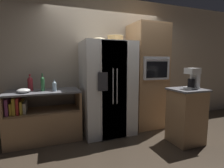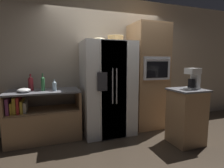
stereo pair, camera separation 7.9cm
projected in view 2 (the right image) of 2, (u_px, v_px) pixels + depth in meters
The scene contains 13 objects.
ground_plane at pixel (114, 132), 3.58m from camera, with size 20.00×20.00×0.00m, color #382D23.
wall_back at pixel (107, 63), 3.86m from camera, with size 12.00×0.06×2.80m.
counter_left at pixel (44, 121), 3.23m from camera, with size 1.27×0.64×0.91m.
refrigerator at pixel (108, 88), 3.48m from camera, with size 0.99×0.82×1.81m.
wall_oven at pixel (147, 76), 3.81m from camera, with size 0.73×0.74×2.22m.
island_counter at pixel (186, 116), 3.04m from camera, with size 0.55×0.52×0.97m.
wicker_basket at pixel (115, 39), 3.43m from camera, with size 0.32×0.32×0.13m.
fruit_bowl at pixel (99, 39), 3.29m from camera, with size 0.23×0.23×0.07m.
bottle_tall at pixel (43, 83), 3.12m from camera, with size 0.06×0.06×0.31m.
bottle_short at pixel (54, 86), 3.12m from camera, with size 0.07×0.07×0.20m.
bottle_wide at pixel (31, 83), 3.19m from camera, with size 0.09×0.09×0.30m.
mixing_bowl at pixel (24, 90), 2.96m from camera, with size 0.21×0.21×0.07m.
coffee_maker at pixel (193, 78), 2.98m from camera, with size 0.20×0.19×0.36m.
Camera 2 is at (-1.18, -3.22, 1.43)m, focal length 28.00 mm.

